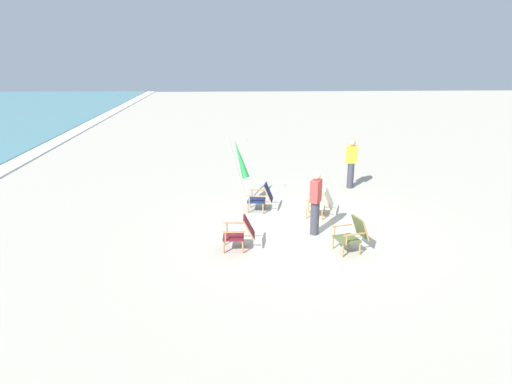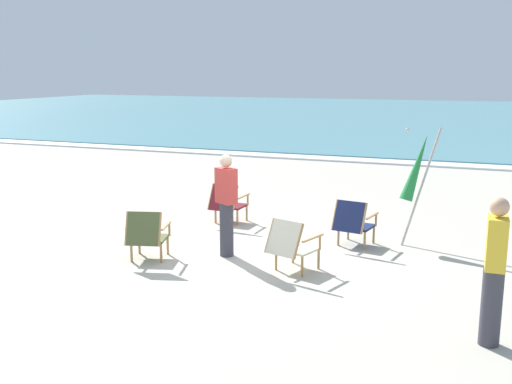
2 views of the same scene
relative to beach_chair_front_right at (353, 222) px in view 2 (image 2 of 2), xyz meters
name	(u,v)px [view 2 (image 2 of 2)]	position (x,y,z in m)	size (l,w,h in m)	color
ground_plane	(241,255)	(-1.57, -1.11, -0.43)	(80.00, 80.00, 0.00)	#B7AF9E
sea	(428,116)	(-1.57, 30.05, -0.38)	(80.00, 40.00, 0.10)	teal
surf_band	(368,160)	(-1.57, 9.75, -0.40)	(80.00, 1.10, 0.06)	white
beach_chair_front_right	(353,222)	(0.00, 0.00, 0.00)	(0.69, 0.80, 0.81)	#19234C
beach_chair_mid_center	(227,202)	(-2.58, 0.65, 0.00)	(0.62, 0.76, 0.79)	maroon
beach_chair_back_left	(291,244)	(-0.57, -1.61, 0.00)	(0.76, 0.86, 0.80)	beige
beach_chair_front_left	(147,234)	(-2.81, -1.91, 0.00)	(0.74, 0.81, 0.81)	#515B33
umbrella_furled_green	(417,168)	(0.93, 0.59, 0.87)	(0.64, 0.73, 1.99)	#B7B2A8
person_near_chairs	(494,271)	(2.15, -3.10, 0.41)	(0.22, 0.34, 1.63)	#383842
person_by_waterline	(226,205)	(-1.78, -1.21, 0.41)	(0.39, 0.34, 1.63)	#383842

